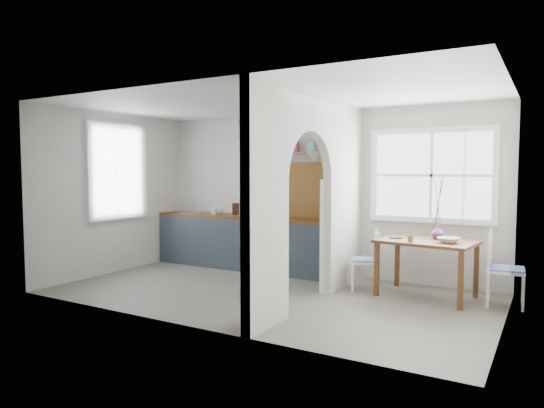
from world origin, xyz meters
The scene contains 26 objects.
floor centered at (0.00, 0.00, 0.00)m, with size 5.80×3.20×0.01m, color slate.
ceiling centered at (0.00, 0.00, 2.60)m, with size 5.80×3.20×0.01m, color beige.
walls centered at (0.00, 0.00, 1.30)m, with size 5.81×3.21×2.60m.
partition centered at (0.70, 0.06, 1.45)m, with size 0.12×3.20×2.60m.
kitchen_window centered at (-2.87, 0.00, 1.65)m, with size 0.10×1.16×1.50m, color white, non-canonical shape.
nook_window centered at (1.80, 1.56, 1.60)m, with size 1.76×0.10×1.30m, color white, non-canonical shape.
counter centered at (-1.13, 1.33, 0.46)m, with size 3.50×0.60×0.90m.
sink centered at (-2.43, 1.30, 0.89)m, with size 0.40×0.40×0.02m, color #B9BABE.
backsplash centered at (-0.20, 1.58, 1.35)m, with size 1.65×0.03×0.90m, color brown.
shelf centered at (-0.20, 1.49, 2.00)m, with size 1.75×0.20×0.21m.
pendant_lamp centered at (0.15, 1.15, 1.88)m, with size 0.26×0.26×0.16m, color silver.
utensil_rail centered at (0.61, 0.90, 1.45)m, with size 0.02×0.02×0.50m, color #B9BABE.
dining_table centered at (1.89, 0.92, 0.38)m, with size 1.21×0.80×0.75m, color #4E2D19, non-canonical shape.
chair_left centered at (1.04, 0.94, 0.41)m, with size 0.38×0.38×0.83m, color white, non-canonical shape.
chair_right centered at (2.84, 0.98, 0.46)m, with size 0.42×0.42×0.93m, color white, non-canonical shape.
kettle centered at (0.33, 1.19, 1.01)m, with size 0.19×0.15×0.22m, color white, non-canonical shape.
mug_a centered at (-1.82, 1.24, 0.95)m, with size 0.11×0.11×0.10m, color white.
mug_b centered at (-1.79, 1.35, 0.95)m, with size 0.14×0.14×0.11m, color silver.
knife_block centered at (-1.48, 1.42, 1.00)m, with size 0.09×0.13×0.20m, color black.
jar centered at (-1.00, 1.36, 0.97)m, with size 0.09×0.09×0.14m, color tan.
towel_magenta centered at (0.58, 0.96, 0.28)m, with size 0.02×0.03×0.50m, color #AB2A5E.
towel_orange centered at (0.58, 0.95, 0.25)m, with size 0.02×0.03×0.48m, color orange.
bowl centered at (2.18, 0.86, 0.79)m, with size 0.27×0.27×0.07m, color white.
table_cup centered at (1.73, 0.72, 0.80)m, with size 0.09×0.09×0.08m, color #6FA06B.
plate centered at (1.49, 0.93, 0.76)m, with size 0.18×0.18×0.02m, color black.
vase centered at (1.99, 1.14, 0.84)m, with size 0.16×0.16×0.17m, color #674274.
Camera 1 is at (3.31, -5.56, 1.67)m, focal length 32.00 mm.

